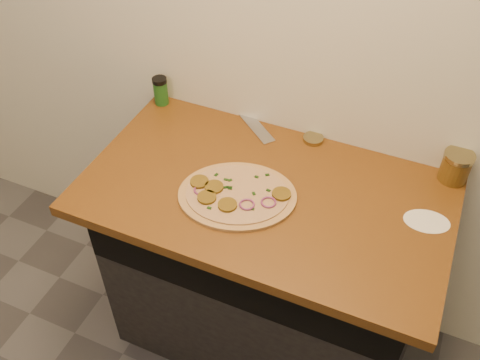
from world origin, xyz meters
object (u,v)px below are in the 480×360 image
at_px(pizza, 237,195).
at_px(salsa_jar, 456,166).
at_px(chefs_knife, 243,110).
at_px(spice_shaker, 161,91).

distance_m(pizza, salsa_jar, 0.72).
distance_m(pizza, chefs_knife, 0.46).
distance_m(chefs_knife, spice_shaker, 0.33).
height_order(pizza, spice_shaker, spice_shaker).
bearing_deg(salsa_jar, chefs_knife, 175.44).
height_order(chefs_knife, salsa_jar, salsa_jar).
bearing_deg(pizza, spice_shaker, 143.22).
height_order(chefs_knife, spice_shaker, spice_shaker).
bearing_deg(pizza, salsa_jar, 30.43).
relative_size(pizza, salsa_jar, 4.47).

